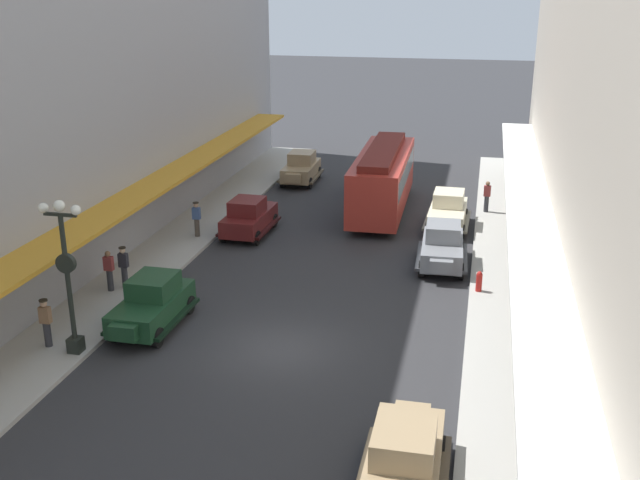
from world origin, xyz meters
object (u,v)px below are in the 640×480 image
Objects in this scene: parked_car_0 at (301,167)px; lamp_post_with_clock at (67,271)px; pedestrian_4 at (109,270)px; parked_car_2 at (249,216)px; parked_car_3 at (443,245)px; streetcar at (383,177)px; pedestrian_0 at (487,196)px; pedestrian_1 at (46,322)px; parked_car_4 at (404,457)px; fire_hydrant at (479,281)px; parked_car_1 at (448,210)px; pedestrian_3 at (197,219)px; pedestrian_2 at (124,267)px; parked_car_5 at (152,302)px.

parked_car_0 is 0.83× the size of lamp_post_with_clock.
parked_car_0 reaches higher than pedestrian_4.
parked_car_3 is at bearing -13.10° from parked_car_2.
streetcar reaches higher than pedestrian_4.
pedestrian_1 is at bearing -126.74° from pedestrian_0.
parked_car_2 and parked_car_3 have the same top height.
fire_hydrant is at bearing 83.09° from parked_car_4.
parked_car_4 reaches higher than fire_hydrant.
pedestrian_4 is at bearing 105.08° from lamp_post_with_clock.
fire_hydrant is 15.93m from pedestrian_1.
pedestrian_3 is (-11.49, -4.24, 0.07)m from parked_car_1.
streetcar is at bearing 117.38° from fire_hydrant.
parked_car_0 is at bearing 78.74° from pedestrian_3.
parked_car_2 reaches higher than pedestrian_3.
parked_car_0 reaches higher than fire_hydrant.
lamp_post_with_clock is 3.15× the size of pedestrian_4.
parked_car_3 is 11.63m from pedestrian_3.
parked_car_3 reaches higher than pedestrian_3.
pedestrian_1 reaches higher than pedestrian_0.
pedestrian_4 is (-0.39, -0.46, -0.02)m from pedestrian_2.
pedestrian_2 is at bearing 131.44° from parked_car_5.
lamp_post_with_clock is at bearing 158.22° from parked_car_4.
parked_car_0 is 18.56m from pedestrian_4.
parked_car_2 is 12.59m from pedestrian_0.
pedestrian_0 is at bearing 56.55° from parked_car_1.
parked_car_3 is 5.26× the size of fire_hydrant.
parked_car_0 is 23.39m from lamp_post_with_clock.
pedestrian_4 is (-3.09, -8.10, 0.05)m from parked_car_2.
parked_car_4 is 2.60× the size of pedestrian_4.
parked_car_5 reaches higher than pedestrian_2.
pedestrian_1 is at bearing -97.20° from parked_car_0.
streetcar is 11.55m from fire_hydrant.
fire_hydrant is at bearing -60.21° from parked_car_3.
pedestrian_4 is at bearing -154.59° from parked_car_3.
parked_car_1 is 16.08m from pedestrian_2.
pedestrian_2 reaches higher than fire_hydrant.
pedestrian_2 is (-8.41, -12.82, -0.89)m from streetcar.
pedestrian_4 is at bearing 143.14° from parked_car_4.
parked_car_1 reaches higher than pedestrian_0.
parked_car_3 is at bearing 41.15° from pedestrian_1.
fire_hydrant is at bearing -62.62° from streetcar.
pedestrian_4 is at bearing -97.21° from pedestrian_3.
pedestrian_0 is 0.98× the size of pedestrian_2.
parked_car_1 is 8.27m from fire_hydrant.
streetcar reaches higher than pedestrian_2.
parked_car_3 is at bearing 24.36° from pedestrian_2.
parked_car_0 is at bearing 108.78° from parked_car_4.
parked_car_1 is 0.83× the size of lamp_post_with_clock.
lamp_post_with_clock is 3.15× the size of pedestrian_0.
parked_car_4 reaches higher than pedestrian_1.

